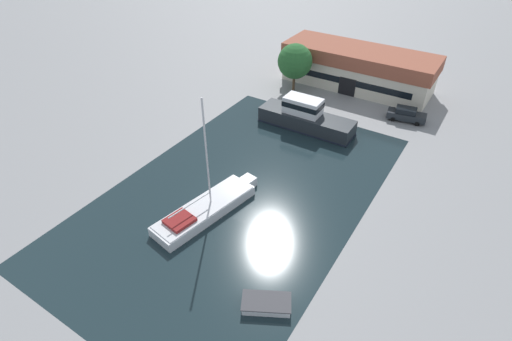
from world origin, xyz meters
name	(u,v)px	position (x,y,z in m)	size (l,w,h in m)	color
ground_plane	(241,193)	(0.00, 0.00, 0.00)	(440.00, 440.00, 0.00)	gray
water_canal	(241,193)	(0.00, 0.00, 0.00)	(22.28, 36.23, 0.01)	#19282D
warehouse_building	(358,68)	(0.38, 29.15, 2.76)	(21.16, 7.41, 5.45)	beige
quay_tree_near_building	(295,61)	(-6.64, 23.14, 4.22)	(4.78, 4.78, 6.62)	brown
parked_car	(406,114)	(9.39, 22.75, 0.86)	(4.85, 2.44, 1.73)	#1E2328
sailboat_moored	(206,208)	(-1.04, -4.07, 0.58)	(4.64, 11.54, 11.29)	silver
motor_cruiser	(305,117)	(-0.47, 14.50, 1.38)	(11.73, 3.43, 3.79)	#23282D
small_dinghy	(266,304)	(8.62, -9.50, 0.33)	(3.93, 3.25, 0.63)	silver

